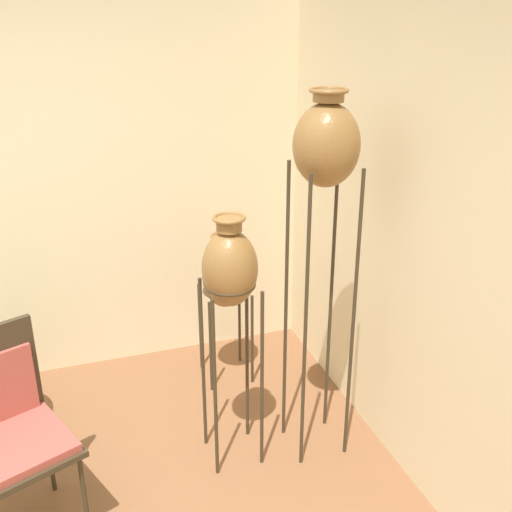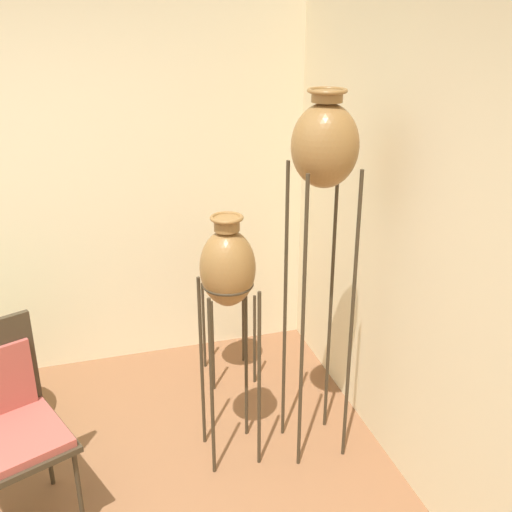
{
  "view_description": "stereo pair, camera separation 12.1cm",
  "coord_description": "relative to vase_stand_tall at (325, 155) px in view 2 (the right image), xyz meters",
  "views": [
    {
      "loc": [
        0.43,
        -1.9,
        2.4
      ],
      "look_at": [
        1.43,
        1.06,
        1.12
      ],
      "focal_mm": 42.0,
      "sensor_mm": 36.0,
      "label": 1
    },
    {
      "loc": [
        0.54,
        -1.93,
        2.4
      ],
      "look_at": [
        1.43,
        1.06,
        1.12
      ],
      "focal_mm": 42.0,
      "sensor_mm": 36.0,
      "label": 2
    }
  ],
  "objects": [
    {
      "name": "vase_stand_short",
      "position": [
        -0.29,
        0.86,
        -0.99
      ],
      "size": [
        0.31,
        0.31,
        1.06
      ],
      "color": "#382D1E",
      "rests_on": "ground_plane"
    },
    {
      "name": "chair",
      "position": [
        -1.63,
        -0.09,
        -1.14
      ],
      "size": [
        0.63,
        0.63,
        1.05
      ],
      "rotation": [
        0.0,
        0.0,
        0.39
      ],
      "color": "#382D1E",
      "rests_on": "ground_plane"
    },
    {
      "name": "vase_stand_tall",
      "position": [
        0.0,
        0.0,
        0.0
      ],
      "size": [
        0.33,
        0.33,
        2.07
      ],
      "color": "#382D1E",
      "rests_on": "ground_plane"
    },
    {
      "name": "vase_stand_medium",
      "position": [
        -0.48,
        0.06,
        -0.59
      ],
      "size": [
        0.29,
        0.29,
        1.46
      ],
      "color": "#382D1E",
      "rests_on": "ground_plane"
    },
    {
      "name": "wall_right",
      "position": [
        0.42,
        -0.75,
        -0.4
      ],
      "size": [
        0.06,
        8.15,
        2.7
      ],
      "color": "beige",
      "rests_on": "ground_plane"
    }
  ]
}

